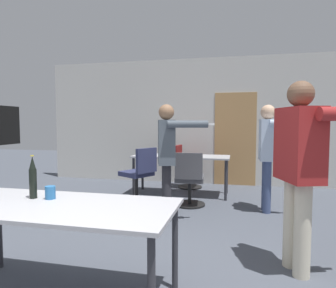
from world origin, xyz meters
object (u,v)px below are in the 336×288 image
person_center_tall (300,159)px  office_chair_side_rolled (186,168)px  person_far_watching (167,150)px  drink_cup (50,193)px  beer_bottle (33,178)px  person_left_plaid (268,147)px  office_chair_far_left (189,181)px  office_chair_mid_tucked (139,176)px

person_center_tall → office_chair_side_rolled: (-1.60, 3.38, -0.63)m
person_center_tall → person_far_watching: bearing=-145.9°
person_center_tall → drink_cup: size_ratio=16.56×
beer_bottle → drink_cup: beer_bottle is taller
person_left_plaid → drink_cup: (-1.96, -2.68, -0.20)m
office_chair_far_left → drink_cup: (-0.74, -2.69, 0.39)m
office_chair_side_rolled → person_far_watching: bearing=7.5°
office_chair_mid_tucked → beer_bottle: (0.00, -2.79, 0.47)m
office_chair_mid_tucked → beer_bottle: 2.83m
person_center_tall → drink_cup: 2.20m
person_center_tall → office_chair_far_left: size_ratio=1.93×
person_far_watching → beer_bottle: size_ratio=4.59×
drink_cup → beer_bottle: bearing=-176.4°
office_chair_side_rolled → beer_bottle: size_ratio=2.53×
office_chair_mid_tucked → person_left_plaid: bearing=-63.2°
person_center_tall → drink_cup: bearing=-86.8°
office_chair_side_rolled → drink_cup: size_ratio=8.54×
office_chair_side_rolled → drink_cup: 4.18m
office_chair_side_rolled → office_chair_mid_tucked: office_chair_mid_tucked is taller
person_far_watching → beer_bottle: bearing=-35.1°
office_chair_far_left → drink_cup: bearing=-110.4°
person_center_tall → office_chair_far_left: 2.42m
office_chair_side_rolled → office_chair_mid_tucked: (-0.61, -1.36, 0.04)m
person_center_tall → beer_bottle: 2.34m
person_left_plaid → office_chair_mid_tucked: person_left_plaid is taller
person_far_watching → office_chair_side_rolled: (-0.08, 2.16, -0.58)m
person_far_watching → drink_cup: size_ratio=15.51×
person_far_watching → office_chair_far_left: (0.21, 0.71, -0.57)m
office_chair_side_rolled → drink_cup: bearing=-0.8°
person_left_plaid → office_chair_side_rolled: 2.19m
person_far_watching → office_chair_side_rolled: bearing=166.0°
office_chair_mid_tucked → drink_cup: size_ratio=9.01×
person_far_watching → person_center_tall: size_ratio=0.94×
person_center_tall → drink_cup: (-2.05, -0.76, -0.24)m
person_center_tall → beer_bottle: bearing=-87.9°
office_chair_far_left → beer_bottle: beer_bottle is taller
person_left_plaid → office_chair_far_left: 1.36m
office_chair_side_rolled → beer_bottle: bearing=-2.9°
person_center_tall → office_chair_far_left: (-1.31, 1.93, -0.63)m
person_left_plaid → office_chair_side_rolled: (-1.51, 1.46, -0.59)m
beer_bottle → drink_cup: (0.15, 0.01, -0.12)m
person_center_tall → beer_bottle: person_center_tall is taller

